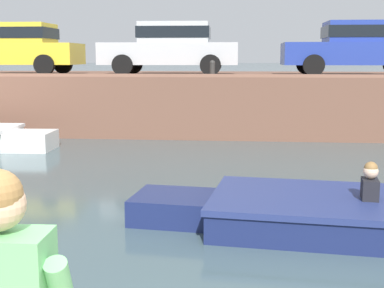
{
  "coord_description": "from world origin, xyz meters",
  "views": [
    {
      "loc": [
        0.41,
        -2.41,
        2.22
      ],
      "look_at": [
        -0.2,
        4.11,
        1.15
      ],
      "focal_mm": 50.0,
      "sensor_mm": 36.0,
      "label": 1
    }
  ],
  "objects_px": {
    "mooring_bollard_mid": "(212,68)",
    "car_leftmost_yellow": "(16,47)",
    "car_left_inner_silver": "(171,46)",
    "car_centre_blue": "(359,46)"
  },
  "relations": [
    {
      "from": "mooring_bollard_mid",
      "to": "car_centre_blue",
      "type": "bearing_deg",
      "value": 22.46
    },
    {
      "from": "mooring_bollard_mid",
      "to": "car_leftmost_yellow",
      "type": "bearing_deg",
      "value": 164.45
    },
    {
      "from": "car_leftmost_yellow",
      "to": "mooring_bollard_mid",
      "type": "distance_m",
      "value": 6.43
    },
    {
      "from": "car_left_inner_silver",
      "to": "car_centre_blue",
      "type": "distance_m",
      "value": 5.48
    },
    {
      "from": "car_left_inner_silver",
      "to": "car_centre_blue",
      "type": "relative_size",
      "value": 0.97
    },
    {
      "from": "car_centre_blue",
      "to": "mooring_bollard_mid",
      "type": "height_order",
      "value": "car_centre_blue"
    },
    {
      "from": "car_leftmost_yellow",
      "to": "car_centre_blue",
      "type": "distance_m",
      "value": 10.31
    },
    {
      "from": "car_centre_blue",
      "to": "car_left_inner_silver",
      "type": "bearing_deg",
      "value": 179.99
    },
    {
      "from": "car_leftmost_yellow",
      "to": "car_left_inner_silver",
      "type": "distance_m",
      "value": 4.83
    },
    {
      "from": "car_centre_blue",
      "to": "mooring_bollard_mid",
      "type": "distance_m",
      "value": 4.53
    }
  ]
}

